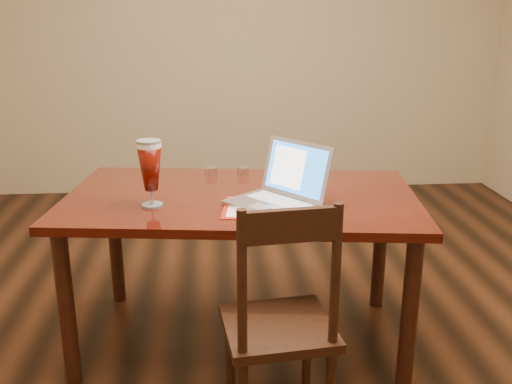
{
  "coord_description": "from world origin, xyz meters",
  "views": [
    {
      "loc": [
        -0.29,
        -2.46,
        1.54
      ],
      "look_at": [
        -0.1,
        -0.1,
        0.79
      ],
      "focal_mm": 40.0,
      "sensor_mm": 36.0,
      "label": 1
    }
  ],
  "objects": [
    {
      "name": "dining_table",
      "position": [
        -0.16,
        -0.0,
        0.67
      ],
      "size": [
        1.69,
        1.09,
        1.03
      ],
      "rotation": [
        0.0,
        0.0,
        -0.13
      ],
      "color": "#451109",
      "rests_on": "ground"
    },
    {
      "name": "ground",
      "position": [
        0.0,
        0.0,
        0.0
      ],
      "size": [
        5.0,
        5.0,
        0.0
      ],
      "primitive_type": "plane",
      "color": "black",
      "rests_on": "ground"
    },
    {
      "name": "dining_chair",
      "position": [
        -0.05,
        -0.62,
        0.44
      ],
      "size": [
        0.44,
        0.42,
        0.94
      ],
      "rotation": [
        0.0,
        0.0,
        0.11
      ],
      "color": "black",
      "rests_on": "ground"
    }
  ]
}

